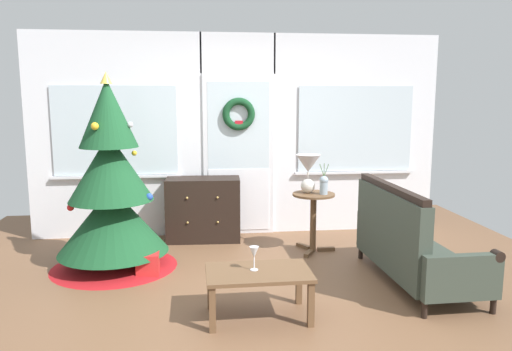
{
  "coord_description": "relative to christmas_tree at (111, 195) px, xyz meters",
  "views": [
    {
      "loc": [
        -0.51,
        -4.24,
        1.77
      ],
      "look_at": [
        0.05,
        0.55,
        1.0
      ],
      "focal_mm": 34.84,
      "sensor_mm": 36.0,
      "label": 1
    }
  ],
  "objects": [
    {
      "name": "dresser_cabinet",
      "position": [
        0.94,
        0.89,
        -0.38
      ],
      "size": [
        0.92,
        0.48,
        0.78
      ],
      "color": "black",
      "rests_on": "ground"
    },
    {
      "name": "coffee_table",
      "position": [
        1.36,
        -1.36,
        -0.43
      ],
      "size": [
        0.85,
        0.53,
        0.39
      ],
      "color": "brown",
      "rests_on": "ground"
    },
    {
      "name": "wine_glass",
      "position": [
        1.32,
        -1.34,
        -0.23
      ],
      "size": [
        0.08,
        0.08,
        0.2
      ],
      "color": "silver",
      "rests_on": "coffee_table"
    },
    {
      "name": "side_table",
      "position": [
        2.19,
        0.28,
        -0.28
      ],
      "size": [
        0.5,
        0.48,
        0.68
      ],
      "color": "brown",
      "rests_on": "ground"
    },
    {
      "name": "flower_vase",
      "position": [
        2.29,
        0.22,
        0.03
      ],
      "size": [
        0.11,
        0.1,
        0.35
      ],
      "color": "#99ADBC",
      "rests_on": "side_table"
    },
    {
      "name": "back_wall_with_door",
      "position": [
        1.4,
        1.18,
        0.52
      ],
      "size": [
        5.2,
        0.19,
        2.55
      ],
      "color": "white",
      "rests_on": "ground"
    },
    {
      "name": "table_lamp",
      "position": [
        2.13,
        0.32,
        0.2
      ],
      "size": [
        0.28,
        0.28,
        0.44
      ],
      "color": "silver",
      "rests_on": "side_table"
    },
    {
      "name": "settee_sofa",
      "position": [
        2.86,
        -0.78,
        -0.39
      ],
      "size": [
        0.75,
        1.63,
        0.96
      ],
      "color": "black",
      "rests_on": "ground"
    },
    {
      "name": "gift_box",
      "position": [
        0.37,
        -0.29,
        -0.65
      ],
      "size": [
        0.22,
        0.2,
        0.22
      ],
      "primitive_type": "cube",
      "color": "red",
      "rests_on": "ground"
    },
    {
      "name": "ground_plane",
      "position": [
        1.4,
        -0.9,
        -0.77
      ],
      "size": [
        6.76,
        6.76,
        0.0
      ],
      "primitive_type": "plane",
      "color": "brown"
    },
    {
      "name": "christmas_tree",
      "position": [
        0.0,
        0.0,
        0.0
      ],
      "size": [
        1.3,
        1.3,
        2.01
      ],
      "color": "#4C331E",
      "rests_on": "ground"
    }
  ]
}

